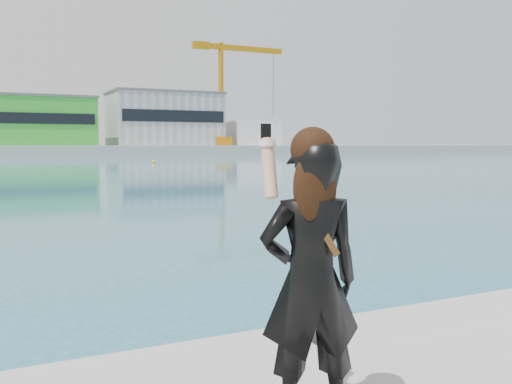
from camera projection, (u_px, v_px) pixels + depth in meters
warehouse_green at (19, 121)px, 120.78m from camera, size 30.60×16.36×10.50m
warehouse_grey_right at (165, 119)px, 134.91m from camera, size 25.50×15.35×12.50m
ancillary_shed at (252, 133)px, 143.19m from camera, size 12.00×10.00×6.00m
dock_crane at (226, 90)px, 134.86m from camera, size 23.00×4.00×24.00m
flagpole_right at (93, 124)px, 120.88m from camera, size 1.28×0.16×8.00m
buoy_near at (154, 163)px, 70.75m from camera, size 0.50×0.50×0.50m
woman at (310, 273)px, 3.26m from camera, size 0.67×0.52×1.73m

